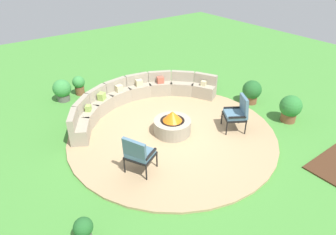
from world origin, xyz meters
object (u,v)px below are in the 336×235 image
Objects in this scene: fire_pit at (172,125)px; lounge_chair_front_left at (138,153)px; lounge_chair_front_right at (238,112)px; potted_plant_1 at (79,84)px; potted_plant_4 at (142,79)px; curved_stone_bench at (137,97)px; potted_plant_3 at (252,91)px; potted_plant_5 at (62,90)px; potted_plant_2 at (84,229)px; potted_plant_0 at (290,108)px.

lounge_chair_front_left is at bearing -152.47° from fire_pit.
lounge_chair_front_left is 3.17m from lounge_chair_front_right.
potted_plant_1 reaches higher than potted_plant_4.
curved_stone_bench is 2.31m from potted_plant_1.
lounge_chair_front_right is at bearing -152.81° from potted_plant_3.
potted_plant_5 is (-4.94, 3.91, -0.02)m from potted_plant_3.
lounge_chair_front_left reaches higher than potted_plant_2.
potted_plant_3 is at bearing -38.36° from potted_plant_5.
potted_plant_0 is at bearing -91.13° from potted_plant_3.
curved_stone_bench is at bearing 47.61° from potted_plant_2.
fire_pit is 3.23m from potted_plant_4.
potted_plant_2 is at bearing -88.81° from lounge_chair_front_left.
lounge_chair_front_right is (1.56, -0.93, 0.28)m from fire_pit.
potted_plant_1 is 2.22m from potted_plant_4.
potted_plant_2 is at bearing -106.48° from potted_plant_5.
potted_plant_0 is 1.54× the size of potted_plant_2.
lounge_chair_front_right is 1.37× the size of potted_plant_5.
potted_plant_3 is at bearing 71.61° from lounge_chair_front_left.
potted_plant_3 is at bearing -54.15° from potted_plant_4.
potted_plant_4 is 2.77m from potted_plant_5.
lounge_chair_front_left is (-1.61, -0.84, 0.28)m from fire_pit.
potted_plant_3 is at bearing 14.68° from potted_plant_2.
lounge_chair_front_left is at bearing 172.04° from potted_plant_0.
lounge_chair_front_right is 1.92× the size of potted_plant_2.
lounge_chair_front_left is 4.84m from potted_plant_1.
potted_plant_1 is at bearing 127.95° from potted_plant_0.
potted_plant_2 is at bearing -165.32° from potted_plant_3.
potted_plant_2 is at bearing -111.77° from potted_plant_1.
potted_plant_4 is at bearing 51.02° from curved_stone_bench.
potted_plant_0 is 1.22× the size of potted_plant_1.
lounge_chair_front_left is 1.28× the size of potted_plant_3.
lounge_chair_front_right is 1.66× the size of potted_plant_4.
potted_plant_1 is at bearing 136.88° from potted_plant_3.
potted_plant_3 is 1.26× the size of potted_plant_4.
lounge_chair_front_left is 4.88m from potted_plant_0.
fire_pit reaches higher than potted_plant_2.
curved_stone_bench is at bearing -47.61° from potted_plant_5.
potted_plant_4 is at bearing 119.13° from lounge_chair_front_left.
potted_plant_4 is at bearing 48.38° from potted_plant_2.
potted_plant_4 is (4.33, 4.88, 0.06)m from potted_plant_2.
curved_stone_bench is 3.25m from lounge_chair_front_left.
potted_plant_4 is at bearing -23.53° from potted_plant_1.
fire_pit is at bearing -91.54° from curved_stone_bench.
lounge_chair_front_left is 0.98× the size of lounge_chair_front_right.
fire_pit is 3.56m from potted_plant_0.
potted_plant_1 is at bearing 60.51° from lounge_chair_front_right.
potted_plant_0 is 1.05× the size of potted_plant_3.
lounge_chair_front_right is at bearing -81.68° from potted_plant_4.
potted_plant_4 is (-2.24, 4.60, -0.08)m from potted_plant_0.
fire_pit is 1.02× the size of lounge_chair_front_left.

